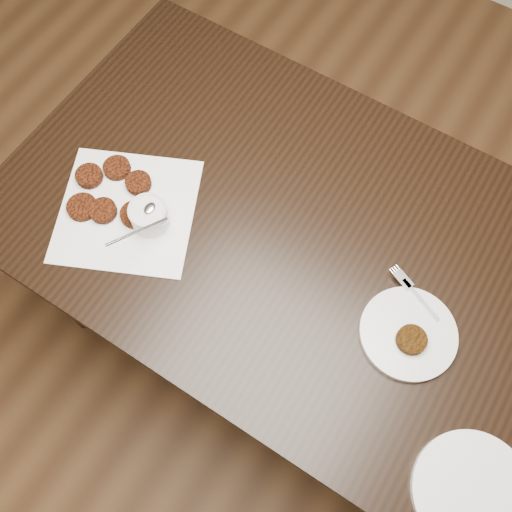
% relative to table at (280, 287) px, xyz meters
% --- Properties ---
extents(floor, '(4.00, 4.00, 0.00)m').
position_rel_table_xyz_m(floor, '(0.00, -0.17, -0.38)').
color(floor, brown).
rests_on(floor, ground).
extents(table, '(1.28, 0.83, 0.75)m').
position_rel_table_xyz_m(table, '(0.00, 0.00, 0.00)').
color(table, black).
rests_on(table, floor).
extents(napkin, '(0.39, 0.39, 0.00)m').
position_rel_table_xyz_m(napkin, '(-0.32, -0.16, 0.38)').
color(napkin, white).
rests_on(napkin, table).
extents(sauce_ramekin, '(0.14, 0.14, 0.12)m').
position_rel_table_xyz_m(sauce_ramekin, '(-0.26, -0.15, 0.44)').
color(sauce_ramekin, silver).
rests_on(sauce_ramekin, napkin).
extents(patty_cluster, '(0.28, 0.28, 0.02)m').
position_rel_table_xyz_m(patty_cluster, '(-0.37, -0.15, 0.39)').
color(patty_cluster, '#591D0B').
rests_on(patty_cluster, napkin).
extents(plate_with_patty, '(0.26, 0.26, 0.03)m').
position_rel_table_xyz_m(plate_with_patty, '(0.33, -0.08, 0.39)').
color(plate_with_patty, silver).
rests_on(plate_with_patty, table).
extents(plate_empty, '(0.27, 0.27, 0.02)m').
position_rel_table_xyz_m(plate_empty, '(0.56, -0.28, 0.38)').
color(plate_empty, white).
rests_on(plate_empty, table).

